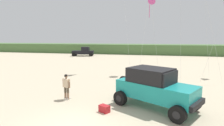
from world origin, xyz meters
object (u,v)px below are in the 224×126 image
object	(u,v)px
person_watching	(66,85)
cooler_box	(104,109)
distant_pickup	(84,52)
kite_blue_swept	(151,3)
jeep	(155,87)

from	to	relation	value
person_watching	cooler_box	xyz separation A→B (m)	(2.94, -1.44, -0.75)
distant_pickup	kite_blue_swept	size ratio (longest dim) A/B	0.63
person_watching	cooler_box	bearing A→B (deg)	-26.14
jeep	kite_blue_swept	size ratio (longest dim) A/B	0.64
distant_pickup	cooler_box	bearing A→B (deg)	-66.00
kite_blue_swept	jeep	bearing A→B (deg)	-86.00
jeep	person_watching	world-z (taller)	jeep
cooler_box	jeep	bearing A→B (deg)	55.82
cooler_box	kite_blue_swept	bearing A→B (deg)	106.43
cooler_box	distant_pickup	xyz separation A→B (m)	(-12.90, 28.96, 0.75)
person_watching	cooler_box	size ratio (longest dim) A/B	2.98
distant_pickup	kite_blue_swept	world-z (taller)	kite_blue_swept
cooler_box	kite_blue_swept	xyz separation A→B (m)	(2.02, 9.53, 7.09)
jeep	distant_pickup	size ratio (longest dim) A/B	1.02
jeep	person_watching	distance (m)	5.54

